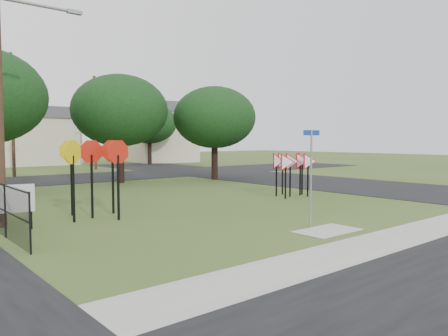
% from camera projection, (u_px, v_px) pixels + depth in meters
% --- Properties ---
extents(ground, '(140.00, 140.00, 0.00)m').
position_uv_depth(ground, '(270.00, 220.00, 14.85)').
color(ground, '#37501E').
extents(sidewalk, '(30.00, 1.60, 0.02)m').
position_uv_depth(sidewalk, '(383.00, 242.00, 11.63)').
color(sidewalk, '#9D9E95').
rests_on(sidewalk, ground).
extents(planting_strip, '(30.00, 0.80, 0.02)m').
position_uv_depth(planting_strip, '(428.00, 250.00, 10.72)').
color(planting_strip, '#37501E').
rests_on(planting_strip, ground).
extents(street_right, '(8.00, 50.00, 0.02)m').
position_uv_depth(street_right, '(287.00, 179.00, 30.19)').
color(street_right, black).
rests_on(street_right, ground).
extents(street_far, '(60.00, 8.00, 0.02)m').
position_uv_depth(street_far, '(61.00, 179.00, 30.16)').
color(street_far, black).
rests_on(street_far, ground).
extents(curb_pad, '(2.00, 1.20, 0.02)m').
position_uv_depth(curb_pad, '(328.00, 231.00, 13.01)').
color(curb_pad, '#9D9E95').
rests_on(curb_pad, ground).
extents(street_name_sign, '(0.62, 0.13, 3.02)m').
position_uv_depth(street_name_sign, '(311.00, 172.00, 13.40)').
color(street_name_sign, gray).
rests_on(street_name_sign, ground).
extents(stop_sign_cluster, '(2.53, 2.11, 2.74)m').
position_uv_depth(stop_sign_cluster, '(93.00, 160.00, 15.12)').
color(stop_sign_cluster, black).
rests_on(stop_sign_cluster, ground).
extents(yield_sign_cluster, '(2.73, 1.92, 2.17)m').
position_uv_depth(yield_sign_cluster, '(292.00, 163.00, 21.00)').
color(yield_sign_cluster, black).
rests_on(yield_sign_cluster, ground).
extents(info_board, '(1.10, 0.28, 1.40)m').
position_uv_depth(info_board, '(14.00, 200.00, 12.95)').
color(info_board, black).
rests_on(info_board, ground).
extents(far_pole_a, '(1.40, 0.24, 9.00)m').
position_uv_depth(far_pole_a, '(12.00, 114.00, 31.64)').
color(far_pole_a, '#482F21').
rests_on(far_pole_a, ground).
extents(far_pole_b, '(1.40, 0.24, 8.50)m').
position_uv_depth(far_pole_b, '(95.00, 122.00, 39.84)').
color(far_pole_b, '#482F21').
rests_on(far_pole_b, ground).
extents(house_mid, '(8.40, 8.40, 6.20)m').
position_uv_depth(house_mid, '(32.00, 136.00, 47.83)').
color(house_mid, beige).
rests_on(house_mid, ground).
extents(house_right, '(8.30, 8.30, 7.20)m').
position_uv_depth(house_right, '(161.00, 132.00, 53.69)').
color(house_right, beige).
rests_on(house_right, ground).
extents(tree_near_mid, '(6.00, 6.00, 6.80)m').
position_uv_depth(tree_near_mid, '(120.00, 111.00, 27.32)').
color(tree_near_mid, black).
rests_on(tree_near_mid, ground).
extents(tree_near_right, '(5.60, 5.60, 6.33)m').
position_uv_depth(tree_near_right, '(215.00, 118.00, 29.65)').
color(tree_near_right, black).
rests_on(tree_near_right, ground).
extents(tree_far_right, '(6.00, 6.00, 6.80)m').
position_uv_depth(tree_far_right, '(149.00, 123.00, 48.01)').
color(tree_far_right, black).
rests_on(tree_far_right, ground).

